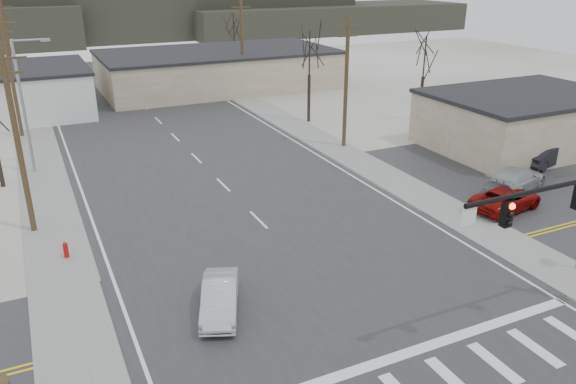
% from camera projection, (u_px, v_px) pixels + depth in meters
% --- Properties ---
extents(ground, '(140.00, 140.00, 0.00)m').
position_uv_depth(ground, '(328.00, 289.00, 24.95)').
color(ground, silver).
rests_on(ground, ground).
extents(main_road, '(18.00, 110.00, 0.05)m').
position_uv_depth(main_road, '(218.00, 180.00, 37.49)').
color(main_road, '#2A2A2C').
rests_on(main_road, ground).
extents(cross_road, '(90.00, 10.00, 0.04)m').
position_uv_depth(cross_road, '(328.00, 289.00, 24.94)').
color(cross_road, '#2A2A2C').
rests_on(cross_road, ground).
extents(parking_lot, '(18.00, 20.00, 0.03)m').
position_uv_depth(parking_lot, '(543.00, 178.00, 37.92)').
color(parking_lot, '#2A2A2C').
rests_on(parking_lot, ground).
extents(sidewalk_left, '(3.00, 90.00, 0.06)m').
position_uv_depth(sidewalk_left, '(43.00, 180.00, 37.46)').
color(sidewalk_left, gray).
rests_on(sidewalk_left, ground).
extents(sidewalk_right, '(3.00, 90.00, 0.06)m').
position_uv_depth(sidewalk_right, '(322.00, 141.00, 45.89)').
color(sidewalk_right, gray).
rests_on(sidewalk_right, ground).
extents(fire_hydrant, '(0.24, 0.24, 0.87)m').
position_uv_depth(fire_hydrant, '(66.00, 250.00, 27.42)').
color(fire_hydrant, '#A50C0C').
rests_on(fire_hydrant, ground).
extents(building_right_far, '(26.30, 14.30, 4.30)m').
position_uv_depth(building_right_far, '(218.00, 69.00, 64.93)').
color(building_right_far, '#C3AE95').
rests_on(building_right_far, ground).
extents(building_lot, '(14.30, 10.30, 4.30)m').
position_uv_depth(building_lot, '(522.00, 120.00, 43.73)').
color(building_lot, '#C3AE95').
rests_on(building_lot, ground).
extents(upole_left_b, '(2.20, 0.30, 10.00)m').
position_uv_depth(upole_left_b, '(17.00, 138.00, 28.45)').
color(upole_left_b, '#4D3B24').
rests_on(upole_left_b, ground).
extents(upole_left_c, '(2.20, 0.30, 10.00)m').
position_uv_depth(upole_left_c, '(11.00, 74.00, 45.18)').
color(upole_left_c, '#4D3B24').
rests_on(upole_left_c, ground).
extents(upole_left_d, '(2.20, 0.30, 10.00)m').
position_uv_depth(upole_left_d, '(8.00, 44.00, 61.92)').
color(upole_left_d, '#4D3B24').
rests_on(upole_left_d, ground).
extents(upole_right_a, '(2.20, 0.30, 10.00)m').
position_uv_depth(upole_right_a, '(346.00, 80.00, 42.62)').
color(upole_right_a, '#4D3B24').
rests_on(upole_right_a, ground).
extents(upole_right_b, '(2.20, 0.30, 10.00)m').
position_uv_depth(upole_right_b, '(242.00, 45.00, 61.03)').
color(upole_right_b, '#4D3B24').
rests_on(upole_right_b, ground).
extents(streetlight_main, '(2.40, 0.25, 9.00)m').
position_uv_depth(streetlight_main, '(25.00, 100.00, 37.15)').
color(streetlight_main, gray).
rests_on(streetlight_main, ground).
extents(tree_right_mid, '(3.74, 3.74, 8.33)m').
position_uv_depth(tree_right_mid, '(309.00, 56.00, 49.44)').
color(tree_right_mid, black).
rests_on(tree_right_mid, ground).
extents(tree_right_far, '(3.52, 3.52, 7.84)m').
position_uv_depth(tree_right_far, '(234.00, 30.00, 72.32)').
color(tree_right_far, black).
rests_on(tree_right_far, ground).
extents(tree_lot, '(3.52, 3.52, 7.84)m').
position_uv_depth(tree_lot, '(425.00, 59.00, 50.01)').
color(tree_lot, black).
rests_on(tree_lot, ground).
extents(hill_center, '(80.00, 18.00, 9.00)m').
position_uv_depth(hill_center, '(156.00, 14.00, 109.54)').
color(hill_center, '#333026').
rests_on(hill_center, ground).
extents(hill_right, '(60.00, 18.00, 5.50)m').
position_uv_depth(hill_right, '(327.00, 18.00, 119.11)').
color(hill_right, '#333026').
rests_on(hill_right, ground).
extents(sedan_crossing, '(2.82, 4.28, 1.33)m').
position_uv_depth(sedan_crossing, '(220.00, 298.00, 23.02)').
color(sedan_crossing, '#AAAFB5').
rests_on(sedan_crossing, main_road).
extents(car_far_a, '(2.43, 5.92, 1.72)m').
position_uv_depth(car_far_a, '(117.00, 77.00, 67.19)').
color(car_far_a, black).
rests_on(car_far_a, main_road).
extents(car_far_b, '(2.52, 4.24, 1.35)m').
position_uv_depth(car_far_b, '(71.00, 66.00, 75.44)').
color(car_far_b, black).
rests_on(car_far_b, main_road).
extents(car_parked_red, '(5.07, 2.96, 1.33)m').
position_uv_depth(car_parked_red, '(506.00, 199.00, 32.74)').
color(car_parked_red, '#780806').
rests_on(car_parked_red, parking_lot).
extents(car_parked_dark_b, '(4.93, 2.61, 1.55)m').
position_uv_depth(car_parked_dark_b, '(545.00, 155.00, 39.91)').
color(car_parked_dark_b, black).
rests_on(car_parked_dark_b, parking_lot).
extents(car_parked_silver, '(5.64, 3.76, 1.52)m').
position_uv_depth(car_parked_silver, '(516.00, 179.00, 35.47)').
color(car_parked_silver, '#969BA0').
rests_on(car_parked_silver, parking_lot).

